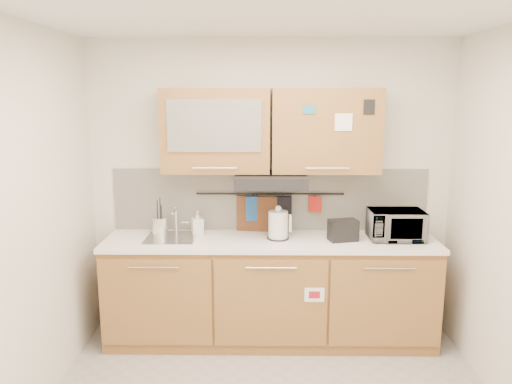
{
  "coord_description": "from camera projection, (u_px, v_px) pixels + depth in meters",
  "views": [
    {
      "loc": [
        -0.07,
        -2.89,
        2.15
      ],
      "look_at": [
        -0.12,
        1.05,
        1.36
      ],
      "focal_mm": 35.0,
      "sensor_mm": 36.0,
      "label": 1
    }
  ],
  "objects": [
    {
      "name": "countertop",
      "position": [
        270.0,
        241.0,
        4.24
      ],
      "size": [
        2.82,
        0.62,
        0.04
      ],
      "primitive_type": "cube",
      "color": "white",
      "rests_on": "base_cabinet"
    },
    {
      "name": "microwave",
      "position": [
        396.0,
        225.0,
        4.21
      ],
      "size": [
        0.46,
        0.31,
        0.25
      ],
      "primitive_type": "imported",
      "rotation": [
        0.0,
        0.0,
        0.01
      ],
      "color": "#999999",
      "rests_on": "countertop"
    },
    {
      "name": "soap_bottle",
      "position": [
        197.0,
        222.0,
        4.37
      ],
      "size": [
        0.12,
        0.12,
        0.21
      ],
      "primitive_type": "imported",
      "rotation": [
        0.0,
        0.0,
        0.31
      ],
      "color": "#999999",
      "rests_on": "countertop"
    },
    {
      "name": "base_cabinet",
      "position": [
        270.0,
        296.0,
        4.34
      ],
      "size": [
        2.8,
        0.64,
        0.88
      ],
      "color": "olive",
      "rests_on": "floor"
    },
    {
      "name": "wall_left",
      "position": [
        10.0,
        235.0,
        3.02
      ],
      "size": [
        0.0,
        3.0,
        3.0
      ],
      "primitive_type": "plane",
      "rotation": [
        1.57,
        0.0,
        1.57
      ],
      "color": "silver",
      "rests_on": "ground"
    },
    {
      "name": "oven_mitt",
      "position": [
        253.0,
        208.0,
        4.44
      ],
      "size": [
        0.14,
        0.05,
        0.22
      ],
      "primitive_type": "cube",
      "rotation": [
        0.0,
        0.0,
        0.09
      ],
      "color": "#205195",
      "rests_on": "utensil_rail"
    },
    {
      "name": "dark_pouch",
      "position": [
        284.0,
        208.0,
        4.44
      ],
      "size": [
        0.14,
        0.06,
        0.22
      ],
      "primitive_type": "cube",
      "rotation": [
        0.0,
        0.0,
        0.13
      ],
      "color": "black",
      "rests_on": "utensil_rail"
    },
    {
      "name": "wall_back",
      "position": [
        270.0,
        188.0,
        4.47
      ],
      "size": [
        3.2,
        0.0,
        3.2
      ],
      "primitive_type": "plane",
      "rotation": [
        1.57,
        0.0,
        0.0
      ],
      "color": "silver",
      "rests_on": "ground"
    },
    {
      "name": "kettle",
      "position": [
        278.0,
        226.0,
        4.23
      ],
      "size": [
        0.22,
        0.2,
        0.29
      ],
      "rotation": [
        0.0,
        0.0,
        0.27
      ],
      "color": "silver",
      "rests_on": "countertop"
    },
    {
      "name": "range_hood",
      "position": [
        271.0,
        180.0,
        4.2
      ],
      "size": [
        0.6,
        0.46,
        0.1
      ],
      "primitive_type": "cube",
      "color": "black",
      "rests_on": "upper_cabinets"
    },
    {
      "name": "toaster",
      "position": [
        343.0,
        230.0,
        4.18
      ],
      "size": [
        0.26,
        0.19,
        0.18
      ],
      "rotation": [
        0.0,
        0.0,
        0.22
      ],
      "color": "black",
      "rests_on": "countertop"
    },
    {
      "name": "cutting_board",
      "position": [
        257.0,
        221.0,
        4.46
      ],
      "size": [
        0.36,
        0.08,
        0.45
      ],
      "primitive_type": "cube",
      "rotation": [
        0.0,
        0.0,
        -0.16
      ],
      "color": "brown",
      "rests_on": "utensil_rail"
    },
    {
      "name": "ceiling",
      "position": [
        276.0,
        8.0,
        2.74
      ],
      "size": [
        3.2,
        3.2,
        0.0
      ],
      "primitive_type": "plane",
      "rotation": [
        3.14,
        0.0,
        0.0
      ],
      "color": "white",
      "rests_on": "wall_back"
    },
    {
      "name": "utensil_rail",
      "position": [
        270.0,
        194.0,
        4.43
      ],
      "size": [
        1.3,
        0.02,
        0.02
      ],
      "primitive_type": "cylinder",
      "rotation": [
        0.0,
        1.57,
        0.0
      ],
      "color": "black",
      "rests_on": "backsplash"
    },
    {
      "name": "utensil_crock",
      "position": [
        160.0,
        226.0,
        4.31
      ],
      "size": [
        0.16,
        0.16,
        0.34
      ],
      "rotation": [
        0.0,
        0.0,
        -0.25
      ],
      "color": "silver",
      "rests_on": "countertop"
    },
    {
      "name": "upper_cabinets",
      "position": [
        270.0,
        130.0,
        4.19
      ],
      "size": [
        1.82,
        0.37,
        0.7
      ],
      "color": "olive",
      "rests_on": "wall_back"
    },
    {
      "name": "pot_holder",
      "position": [
        315.0,
        204.0,
        4.43
      ],
      "size": [
        0.11,
        0.06,
        0.14
      ],
      "primitive_type": "cube",
      "rotation": [
        0.0,
        0.0,
        -0.42
      ],
      "color": "#B11D17",
      "rests_on": "utensil_rail"
    },
    {
      "name": "sink",
      "position": [
        171.0,
        238.0,
        4.27
      ],
      "size": [
        0.42,
        0.4,
        0.26
      ],
      "color": "silver",
      "rests_on": "countertop"
    },
    {
      "name": "backsplash",
      "position": [
        270.0,
        199.0,
        4.48
      ],
      "size": [
        2.8,
        0.02,
        0.56
      ],
      "primitive_type": "cube",
      "color": "silver",
      "rests_on": "countertop"
    }
  ]
}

